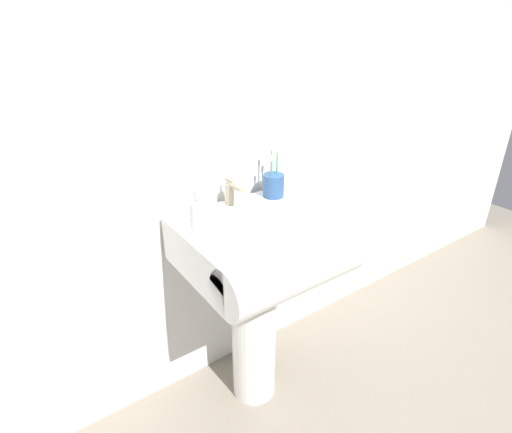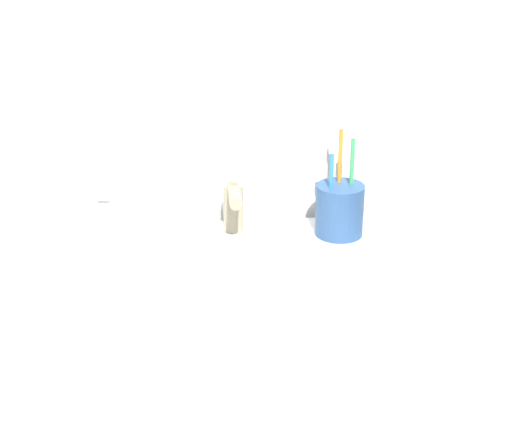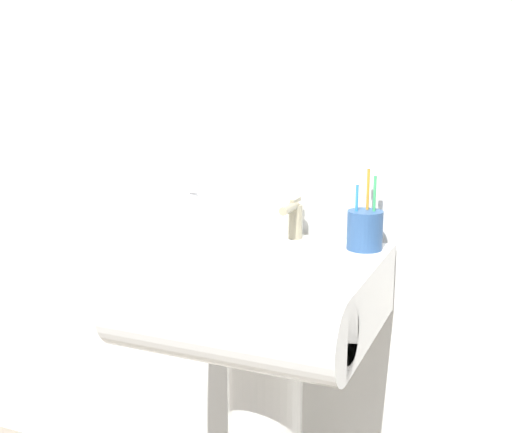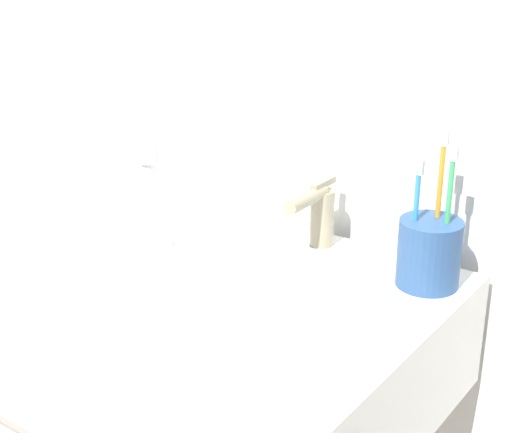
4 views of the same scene
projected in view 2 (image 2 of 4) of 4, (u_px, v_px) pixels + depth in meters
name	position (u px, v px, depth m)	size (l,w,h in m)	color
wall_back	(223.00, 34.00, 1.40)	(5.00, 0.05, 2.40)	silver
sink_basin	(236.00, 340.00, 1.27)	(0.53, 0.54, 0.17)	white
faucet	(234.00, 204.00, 1.42)	(0.04, 0.12, 0.11)	tan
toothbrush_cup	(340.00, 209.00, 1.42)	(0.09, 0.09, 0.22)	#2D5184
soap_bottle	(107.00, 237.00, 1.28)	(0.07, 0.07, 0.16)	white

